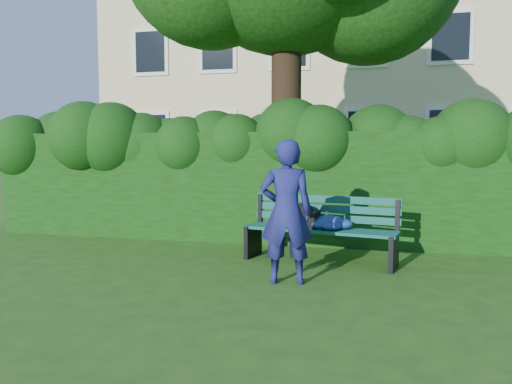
# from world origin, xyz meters

# --- Properties ---
(ground) EXTENTS (80.00, 80.00, 0.00)m
(ground) POSITION_xyz_m (0.00, 0.00, 0.00)
(ground) COLOR #265218
(ground) RESTS_ON ground
(apartment_building) EXTENTS (16.00, 8.08, 12.00)m
(apartment_building) POSITION_xyz_m (-0.00, 13.99, 6.00)
(apartment_building) COLOR beige
(apartment_building) RESTS_ON ground
(hedge) EXTENTS (10.00, 1.00, 1.80)m
(hedge) POSITION_xyz_m (0.00, 2.20, 0.90)
(hedge) COLOR black
(hedge) RESTS_ON ground
(park_bench) EXTENTS (2.13, 0.92, 0.89)m
(park_bench) POSITION_xyz_m (0.86, 0.73, 0.50)
(park_bench) COLOR #0F4E45
(park_bench) RESTS_ON ground
(man_reading) EXTENTS (0.66, 0.50, 1.65)m
(man_reading) POSITION_xyz_m (0.61, -0.43, 0.82)
(man_reading) COLOR navy
(man_reading) RESTS_ON ground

